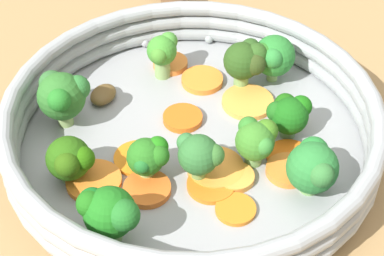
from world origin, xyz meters
TOP-DOWN VIEW (x-y plane):
  - ground_plane at (0.00, 0.00)m, footprint 4.00×4.00m
  - skillet at (0.00, 0.00)m, footprint 0.30×0.30m
  - skillet_rim_wall at (0.00, 0.00)m, footprint 0.32×0.32m
  - skillet_rivet_left at (0.00, 0.14)m, footprint 0.01×0.01m
  - skillet_rivet_right at (-0.06, 0.13)m, footprint 0.01×0.01m
  - carrot_slice_0 at (0.08, -0.01)m, footprint 0.04×0.04m
  - carrot_slice_1 at (-0.03, 0.10)m, footprint 0.04×0.04m
  - carrot_slice_2 at (-0.03, -0.06)m, footprint 0.05×0.05m
  - carrot_slice_3 at (-0.04, -0.03)m, footprint 0.05×0.05m
  - carrot_slice_4 at (0.04, 0.05)m, footprint 0.06×0.06m
  - carrot_slice_5 at (0.02, -0.03)m, footprint 0.06×0.06m
  - carrot_slice_6 at (0.08, -0.03)m, footprint 0.04×0.04m
  - carrot_slice_7 at (0.02, -0.05)m, footprint 0.05×0.05m
  - carrot_slice_8 at (-0.00, 0.08)m, footprint 0.05×0.05m
  - carrot_slice_9 at (-0.07, -0.06)m, footprint 0.06×0.06m
  - carrot_slice_10 at (0.04, -0.07)m, footprint 0.04×0.04m
  - carrot_slice_11 at (0.04, -0.04)m, footprint 0.03×0.03m
  - carrot_slice_12 at (-0.01, 0.02)m, footprint 0.04×0.04m
  - carrot_slice_13 at (0.08, 0.04)m, footprint 0.03×0.03m
  - broccoli_floret_0 at (0.05, -0.02)m, footprint 0.03×0.03m
  - broccoli_floret_1 at (-0.03, -0.05)m, footprint 0.03×0.03m
  - broccoli_floret_2 at (-0.05, -0.11)m, footprint 0.05×0.04m
  - broccoli_floret_3 at (0.04, 0.08)m, footprint 0.04×0.04m
  - broccoli_floret_4 at (0.10, -0.04)m, footprint 0.04×0.05m
  - broccoli_floret_5 at (-0.11, 0.01)m, footprint 0.05×0.05m
  - broccoli_floret_6 at (-0.04, 0.09)m, footprint 0.03×0.03m
  - broccoli_floret_7 at (0.01, -0.04)m, footprint 0.04×0.03m
  - broccoli_floret_8 at (0.06, 0.09)m, footprint 0.04×0.04m
  - broccoli_floret_9 at (-0.09, -0.06)m, footprint 0.04×0.04m
  - broccoli_floret_10 at (0.08, 0.02)m, footprint 0.04×0.04m
  - mushroom_piece_0 at (-0.09, 0.04)m, footprint 0.03×0.03m

SIDE VIEW (x-z plane):
  - ground_plane at x=0.00m, z-range 0.00..0.00m
  - skillet at x=0.00m, z-range 0.00..0.01m
  - carrot_slice_13 at x=0.08m, z-range 0.01..0.02m
  - carrot_slice_3 at x=-0.04m, z-range 0.01..0.02m
  - carrot_slice_0 at x=0.08m, z-range 0.01..0.02m
  - carrot_slice_10 at x=0.04m, z-range 0.01..0.02m
  - carrot_slice_7 at x=0.02m, z-range 0.01..0.02m
  - carrot_slice_4 at x=0.04m, z-range 0.01..0.02m
  - carrot_slice_9 at x=-0.07m, z-range 0.01..0.02m
  - carrot_slice_2 at x=-0.03m, z-range 0.01..0.02m
  - carrot_slice_11 at x=0.04m, z-range 0.01..0.02m
  - carrot_slice_12 at x=-0.01m, z-range 0.01..0.02m
  - carrot_slice_5 at x=0.02m, z-range 0.01..0.02m
  - carrot_slice_6 at x=0.08m, z-range 0.01..0.02m
  - carrot_slice_8 at x=0.00m, z-range 0.01..0.02m
  - carrot_slice_1 at x=-0.03m, z-range 0.01..0.02m
  - skillet_rivet_left at x=0.00m, z-range 0.01..0.02m
  - skillet_rivet_right at x=-0.06m, z-range 0.01..0.02m
  - mushroom_piece_0 at x=-0.09m, z-range 0.01..0.03m
  - skillet_rim_wall at x=0.00m, z-range 0.01..0.06m
  - broccoli_floret_10 at x=0.08m, z-range 0.02..0.06m
  - broccoli_floret_9 at x=-0.09m, z-range 0.02..0.06m
  - broccoli_floret_1 at x=-0.03m, z-range 0.02..0.06m
  - broccoli_floret_0 at x=0.05m, z-range 0.02..0.06m
  - broccoli_floret_4 at x=0.10m, z-range 0.02..0.06m
  - broccoli_floret_6 at x=-0.04m, z-range 0.02..0.06m
  - broccoli_floret_7 at x=0.01m, z-range 0.02..0.07m
  - broccoli_floret_8 at x=0.06m, z-range 0.02..0.07m
  - broccoli_floret_2 at x=-0.05m, z-range 0.02..0.07m
  - broccoli_floret_3 at x=0.04m, z-range 0.02..0.07m
  - broccoli_floret_5 at x=-0.11m, z-range 0.02..0.07m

